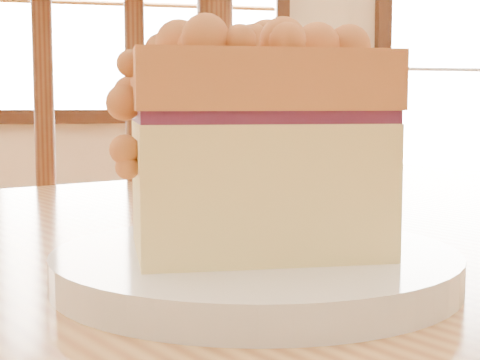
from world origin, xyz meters
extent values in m
cube|color=#351D0E|center=(0.30, 3.97, 0.76)|extent=(1.76, 0.06, 0.08)
cube|color=#A47226|center=(0.30, 3.94, 1.39)|extent=(1.56, 0.05, 0.03)
cube|color=white|center=(2.30, 3.98, 1.10)|extent=(0.90, 0.02, 2.20)
cube|color=#351D0E|center=(1.80, 3.97, 1.10)|extent=(0.09, 0.06, 2.20)
cylinder|color=#B2B2B7|center=(2.30, 3.96, 1.05)|extent=(0.72, 0.03, 0.03)
cube|color=tan|center=(-0.11, 0.16, 0.73)|extent=(1.26, 1.07, 0.04)
cube|color=brown|center=(-0.19, 0.74, 0.50)|extent=(0.54, 0.54, 0.04)
cylinder|color=brown|center=(-0.04, 0.50, 0.76)|extent=(0.04, 0.04, 0.51)
cylinder|color=brown|center=(-0.13, 0.51, 0.74)|extent=(0.02, 0.02, 0.44)
cylinder|color=brown|center=(-0.23, 0.53, 0.74)|extent=(0.02, 0.02, 0.44)
cylinder|color=white|center=(-0.13, 0.03, 0.76)|extent=(0.20, 0.20, 0.02)
cylinder|color=white|center=(-0.13, 0.03, 0.75)|extent=(0.13, 0.13, 0.01)
cube|color=#FFEB90|center=(-0.13, 0.03, 0.80)|extent=(0.12, 0.09, 0.06)
cube|color=#4E162F|center=(-0.13, 0.03, 0.83)|extent=(0.12, 0.09, 0.01)
cube|color=#CA733F|center=(-0.13, 0.03, 0.85)|extent=(0.12, 0.10, 0.03)
sphere|color=#CA733F|center=(-0.11, 0.00, 0.86)|extent=(0.02, 0.02, 0.02)
sphere|color=#CA733F|center=(-0.09, -0.01, 0.86)|extent=(0.02, 0.02, 0.02)
sphere|color=#CA733F|center=(-0.08, 0.01, 0.87)|extent=(0.02, 0.02, 0.02)
sphere|color=#CA733F|center=(-0.15, 0.04, 0.86)|extent=(0.02, 0.02, 0.02)
sphere|color=#CA733F|center=(-0.11, 0.04, 0.87)|extent=(0.02, 0.02, 0.02)
sphere|color=#CA733F|center=(-0.14, 0.01, 0.86)|extent=(0.02, 0.02, 0.02)
sphere|color=#CA733F|center=(-0.16, 0.05, 0.86)|extent=(0.02, 0.02, 0.02)
sphere|color=#CA733F|center=(-0.17, 0.04, 0.86)|extent=(0.02, 0.02, 0.02)
sphere|color=#CA733F|center=(-0.10, 0.03, 0.86)|extent=(0.02, 0.02, 0.02)
sphere|color=#CA733F|center=(-0.17, 0.05, 0.87)|extent=(0.02, 0.02, 0.02)
sphere|color=#CA733F|center=(-0.14, 0.05, 0.86)|extent=(0.02, 0.02, 0.02)
sphere|color=#CA733F|center=(-0.09, 0.05, 0.86)|extent=(0.01, 0.01, 0.01)
sphere|color=#CA733F|center=(-0.11, 0.03, 0.86)|extent=(0.02, 0.02, 0.02)
sphere|color=#CA733F|center=(-0.15, 0.02, 0.86)|extent=(0.02, 0.02, 0.02)
sphere|color=#CA733F|center=(-0.19, 0.04, 0.85)|extent=(0.01, 0.01, 0.01)
sphere|color=#CA733F|center=(-0.19, 0.05, 0.85)|extent=(0.02, 0.02, 0.02)
sphere|color=#CA733F|center=(-0.19, 0.01, 0.83)|extent=(0.02, 0.02, 0.02)
sphere|color=#CA733F|center=(-0.19, 0.06, 0.81)|extent=(0.02, 0.02, 0.02)
sphere|color=#CA733F|center=(-0.19, 0.05, 0.84)|extent=(0.01, 0.01, 0.01)
sphere|color=#CA733F|center=(-0.19, 0.05, 0.85)|extent=(0.01, 0.01, 0.01)
camera|label=1|loc=(-0.22, -0.31, 0.84)|focal=55.00mm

